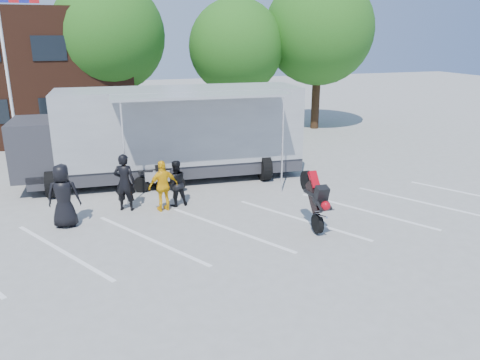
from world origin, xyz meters
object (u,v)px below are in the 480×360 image
flagpole (11,50)px  stunt_bike_rider (307,226)px  tree_mid (236,47)px  transporter_truck (171,179)px  tree_right (319,30)px  parked_motorcycle (160,192)px  spectator_leather_b (125,182)px  spectator_leather_a (63,196)px  spectator_leather_c (176,183)px  spectator_hivis (163,186)px  tree_left (109,36)px

flagpole → stunt_bike_rider: bearing=-47.3°
tree_mid → transporter_truck: tree_mid is taller
tree_right → parked_motorcycle: (-11.24, -9.34, -5.88)m
tree_mid → stunt_bike_rider: tree_mid is taller
transporter_truck → spectator_leather_b: spectator_leather_b is taller
tree_right → flagpole: bearing=-164.5°
transporter_truck → spectator_leather_b: 3.76m
parked_motorcycle → spectator_leather_b: bearing=153.0°
spectator_leather_a → tree_mid: bearing=-119.7°
spectator_leather_b → spectator_leather_c: bearing=-160.9°
transporter_truck → stunt_bike_rider: size_ratio=5.91×
tree_mid → parked_motorcycle: tree_mid is taller
stunt_bike_rider → spectator_hivis: bearing=146.9°
tree_right → transporter_truck: tree_right is taller
tree_left → transporter_truck: 10.99m
tree_right → transporter_truck: (-10.56, -7.86, -5.88)m
flagpole → spectator_leather_b: flagpole is taller
spectator_leather_c → spectator_hivis: 0.58m
tree_right → transporter_truck: size_ratio=0.79×
transporter_truck → spectator_hivis: (-0.84, -3.44, 0.86)m
flagpole → spectator_leather_c: size_ratio=4.98×
spectator_hivis → transporter_truck: bearing=-115.5°
parked_motorcycle → spectator_hivis: bearing=-169.8°
tree_left → parked_motorcycle: 12.20m
parked_motorcycle → flagpole: bearing=60.6°
transporter_truck → tree_left: bearing=102.3°
tree_right → parked_motorcycle: bearing=-140.3°
spectator_leather_b → spectator_hivis: spectator_leather_b is taller
spectator_leather_a → tree_right: bearing=-132.9°
tree_right → spectator_leather_a: size_ratio=4.60×
flagpole → spectator_leather_b: (3.64, -6.36, -4.08)m
tree_left → parked_motorcycle: size_ratio=4.34×
stunt_bike_rider → tree_mid: bearing=82.1°
tree_right → spectator_leather_a: bearing=-141.1°
tree_right → transporter_truck: bearing=-143.3°
parked_motorcycle → spectator_leather_a: (-3.25, -2.36, 0.99)m
spectator_leather_a → stunt_bike_rider: bearing=169.8°
tree_left → parked_motorcycle: bearing=-86.0°
flagpole → tree_mid: bearing=24.0°
spectator_leather_a → spectator_leather_c: 3.65m
parked_motorcycle → tree_mid: bearing=-17.7°
transporter_truck → spectator_hivis: 3.65m
flagpole → transporter_truck: flagpole is taller
stunt_bike_rider → parked_motorcycle: bearing=130.5°
tree_left → parked_motorcycle: tree_left is taller
transporter_truck → parked_motorcycle: 1.63m
tree_mid → transporter_truck: bearing=-123.6°
flagpole → parked_motorcycle: (5.00, -4.84, -5.05)m
spectator_leather_a → tree_left: bearing=-92.5°
flagpole → tree_mid: (11.24, 5.00, -0.11)m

